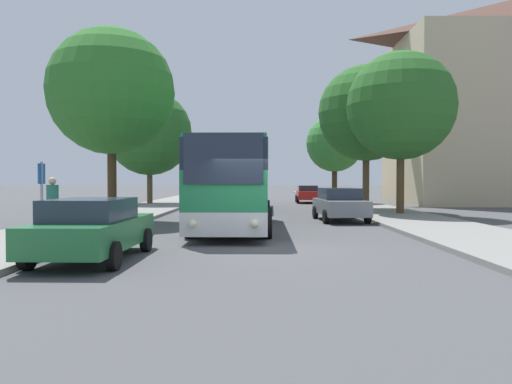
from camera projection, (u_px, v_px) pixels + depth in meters
name	position (u px, v px, depth m)	size (l,w,h in m)	color
ground_plane	(257.00, 247.00, 14.09)	(300.00, 300.00, 0.00)	#4C4C4F
sidewalk_left	(11.00, 244.00, 14.13)	(4.00, 120.00, 0.15)	gray
sidewalk_right	(505.00, 245.00, 14.04)	(4.00, 120.00, 0.15)	gray
bus_front	(234.00, 184.00, 19.19)	(2.88, 10.35, 3.26)	silver
bus_middle	(242.00, 182.00, 32.30)	(2.96, 10.52, 3.22)	silver
parked_car_left_curb	(93.00, 228.00, 11.80)	(2.11, 4.49, 1.47)	#236B38
parked_car_right_near	(340.00, 204.00, 23.04)	(2.21, 4.59, 1.52)	slate
parked_car_right_far	(308.00, 194.00, 41.00)	(2.02, 4.51, 1.43)	red
bus_stop_sign	(42.00, 191.00, 14.70)	(0.08, 0.45, 2.29)	gray
pedestrian_waiting_far	(53.00, 206.00, 15.50)	(0.36, 0.36, 1.84)	#23232D
tree_left_near	(149.00, 133.00, 36.66)	(6.23, 6.23, 8.31)	brown
tree_left_far	(111.00, 92.00, 22.33)	(5.65, 5.65, 8.54)	#47331E
tree_right_near	(335.00, 144.00, 38.03)	(4.34, 4.34, 6.69)	#47331E
tree_right_mid	(366.00, 113.00, 29.85)	(5.74, 5.74, 8.62)	brown
tree_right_far	(401.00, 106.00, 25.95)	(5.64, 5.64, 8.42)	#513D23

